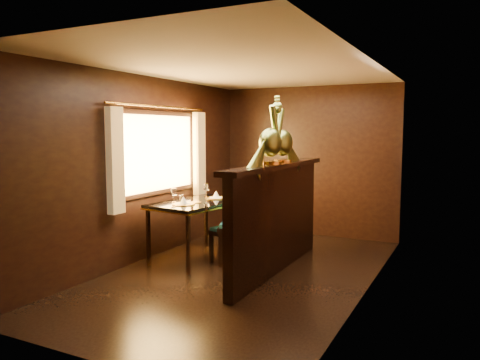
# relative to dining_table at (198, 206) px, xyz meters

# --- Properties ---
(ground) EXTENTS (5.00, 5.00, 0.00)m
(ground) POSITION_rel_dining_table_xyz_m (0.86, -0.34, -0.73)
(ground) COLOR black
(ground) RESTS_ON ground
(room_shell) EXTENTS (3.04, 5.04, 2.52)m
(room_shell) POSITION_rel_dining_table_xyz_m (0.77, -0.32, 0.85)
(room_shell) COLOR black
(room_shell) RESTS_ON ground
(partition) EXTENTS (0.26, 2.70, 1.36)m
(partition) POSITION_rel_dining_table_xyz_m (1.18, -0.04, -0.02)
(partition) COLOR black
(partition) RESTS_ON ground
(dining_table) EXTENTS (0.99, 1.45, 1.00)m
(dining_table) POSITION_rel_dining_table_xyz_m (0.00, 0.00, 0.00)
(dining_table) COLOR black
(dining_table) RESTS_ON ground
(chair_left) EXTENTS (0.63, 0.65, 1.41)m
(chair_left) POSITION_rel_dining_table_xyz_m (0.73, 0.10, 0.00)
(chair_left) COLOR black
(chair_left) RESTS_ON ground
(chair_right) EXTENTS (0.53, 0.55, 1.20)m
(chair_right) POSITION_rel_dining_table_xyz_m (0.57, 0.02, -0.11)
(chair_right) COLOR black
(chair_right) RESTS_ON ground
(peacock_left) EXTENTS (0.26, 0.69, 0.83)m
(peacock_left) POSITION_rel_dining_table_xyz_m (1.18, -0.26, 1.04)
(peacock_left) COLOR #1A4E33
(peacock_left) RESTS_ON partition
(peacock_right) EXTENTS (0.25, 0.66, 0.79)m
(peacock_right) POSITION_rel_dining_table_xyz_m (1.18, 0.14, 1.03)
(peacock_right) COLOR #1A4E33
(peacock_right) RESTS_ON partition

